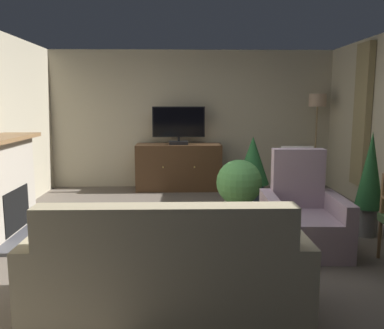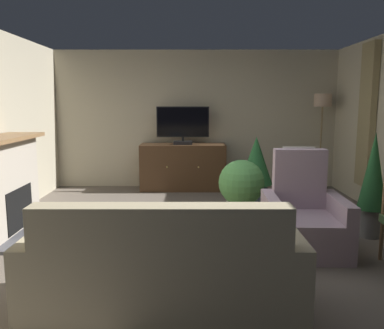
{
  "view_description": "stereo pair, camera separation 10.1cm",
  "coord_description": "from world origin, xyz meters",
  "px_view_note": "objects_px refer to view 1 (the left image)",
  "views": [
    {
      "loc": [
        -0.18,
        -4.66,
        1.64
      ],
      "look_at": [
        -0.06,
        0.27,
        0.88
      ],
      "focal_mm": 37.76,
      "sensor_mm": 36.0,
      "label": 1
    },
    {
      "loc": [
        -0.08,
        -4.66,
        1.64
      ],
      "look_at": [
        -0.06,
        0.27,
        0.88
      ],
      "focal_mm": 37.76,
      "sensor_mm": 36.0,
      "label": 2
    }
  ],
  "objects_px": {
    "television": "(179,124)",
    "floor_lamp": "(317,111)",
    "armchair_in_far_corner": "(302,220)",
    "coffee_table": "(185,220)",
    "potted_plant_on_hearth_side": "(239,187)",
    "fireplace": "(2,189)",
    "tv_cabinet": "(179,168)",
    "cat": "(114,219)",
    "potted_plant_tall_palm_by_window": "(253,167)",
    "tv_remote": "(167,213)",
    "folded_newspaper": "(182,216)",
    "sofa_floral": "(167,273)",
    "potted_plant_small_fern_corner": "(370,179)"
  },
  "relations": [
    {
      "from": "television",
      "to": "floor_lamp",
      "type": "distance_m",
      "value": 2.56
    },
    {
      "from": "armchair_in_far_corner",
      "to": "coffee_table",
      "type": "bearing_deg",
      "value": -174.48
    },
    {
      "from": "potted_plant_on_hearth_side",
      "to": "floor_lamp",
      "type": "bearing_deg",
      "value": 49.33
    },
    {
      "from": "fireplace",
      "to": "tv_cabinet",
      "type": "bearing_deg",
      "value": 50.14
    },
    {
      "from": "tv_cabinet",
      "to": "cat",
      "type": "bearing_deg",
      "value": -109.59
    },
    {
      "from": "armchair_in_far_corner",
      "to": "potted_plant_tall_palm_by_window",
      "type": "height_order",
      "value": "armchair_in_far_corner"
    },
    {
      "from": "cat",
      "to": "tv_remote",
      "type": "bearing_deg",
      "value": -49.98
    },
    {
      "from": "fireplace",
      "to": "folded_newspaper",
      "type": "height_order",
      "value": "fireplace"
    },
    {
      "from": "potted_plant_on_hearth_side",
      "to": "cat",
      "type": "bearing_deg",
      "value": -170.21
    },
    {
      "from": "tv_remote",
      "to": "sofa_floral",
      "type": "xyz_separation_m",
      "value": [
        0.06,
        -1.3,
        -0.13
      ]
    },
    {
      "from": "coffee_table",
      "to": "potted_plant_on_hearth_side",
      "type": "xyz_separation_m",
      "value": [
        0.75,
        1.24,
        0.1
      ]
    },
    {
      "from": "potted_plant_on_hearth_side",
      "to": "tv_remote",
      "type": "bearing_deg",
      "value": -129.82
    },
    {
      "from": "fireplace",
      "to": "floor_lamp",
      "type": "xyz_separation_m",
      "value": [
        4.71,
        2.52,
        0.89
      ]
    },
    {
      "from": "folded_newspaper",
      "to": "armchair_in_far_corner",
      "type": "distance_m",
      "value": 1.36
    },
    {
      "from": "potted_plant_small_fern_corner",
      "to": "sofa_floral",
      "type": "bearing_deg",
      "value": -143.61
    },
    {
      "from": "potted_plant_tall_palm_by_window",
      "to": "coffee_table",
      "type": "bearing_deg",
      "value": -117.47
    },
    {
      "from": "fireplace",
      "to": "sofa_floral",
      "type": "height_order",
      "value": "fireplace"
    },
    {
      "from": "potted_plant_tall_palm_by_window",
      "to": "tv_remote",
      "type": "bearing_deg",
      "value": -122.85
    },
    {
      "from": "television",
      "to": "fireplace",
      "type": "bearing_deg",
      "value": -130.45
    },
    {
      "from": "coffee_table",
      "to": "armchair_in_far_corner",
      "type": "relative_size",
      "value": 0.92
    },
    {
      "from": "television",
      "to": "sofa_floral",
      "type": "bearing_deg",
      "value": -90.68
    },
    {
      "from": "tv_remote",
      "to": "potted_plant_tall_palm_by_window",
      "type": "height_order",
      "value": "potted_plant_tall_palm_by_window"
    },
    {
      "from": "television",
      "to": "sofa_floral",
      "type": "relative_size",
      "value": 0.45
    },
    {
      "from": "armchair_in_far_corner",
      "to": "floor_lamp",
      "type": "distance_m",
      "value": 3.49
    },
    {
      "from": "folded_newspaper",
      "to": "sofa_floral",
      "type": "relative_size",
      "value": 0.14
    },
    {
      "from": "television",
      "to": "potted_plant_small_fern_corner",
      "type": "distance_m",
      "value": 3.6
    },
    {
      "from": "fireplace",
      "to": "potted_plant_on_hearth_side",
      "type": "xyz_separation_m",
      "value": [
        3.01,
        0.54,
        -0.1
      ]
    },
    {
      "from": "folded_newspaper",
      "to": "television",
      "type": "bearing_deg",
      "value": 96.32
    },
    {
      "from": "potted_plant_small_fern_corner",
      "to": "cat",
      "type": "relative_size",
      "value": 1.91
    },
    {
      "from": "tv_cabinet",
      "to": "folded_newspaper",
      "type": "distance_m",
      "value": 3.3
    },
    {
      "from": "tv_cabinet",
      "to": "floor_lamp",
      "type": "bearing_deg",
      "value": -1.45
    },
    {
      "from": "sofa_floral",
      "to": "armchair_in_far_corner",
      "type": "height_order",
      "value": "armchair_in_far_corner"
    },
    {
      "from": "folded_newspaper",
      "to": "armchair_in_far_corner",
      "type": "relative_size",
      "value": 0.27
    },
    {
      "from": "sofa_floral",
      "to": "cat",
      "type": "xyz_separation_m",
      "value": [
        -0.78,
        2.16,
        -0.2
      ]
    },
    {
      "from": "tv_cabinet",
      "to": "folded_newspaper",
      "type": "relative_size",
      "value": 5.3
    },
    {
      "from": "potted_plant_tall_palm_by_window",
      "to": "potted_plant_small_fern_corner",
      "type": "relative_size",
      "value": 0.86
    },
    {
      "from": "cat",
      "to": "fireplace",
      "type": "bearing_deg",
      "value": -169.33
    },
    {
      "from": "television",
      "to": "potted_plant_small_fern_corner",
      "type": "height_order",
      "value": "television"
    },
    {
      "from": "cat",
      "to": "sofa_floral",
      "type": "bearing_deg",
      "value": -70.2
    },
    {
      "from": "coffee_table",
      "to": "potted_plant_tall_palm_by_window",
      "type": "height_order",
      "value": "potted_plant_tall_palm_by_window"
    },
    {
      "from": "coffee_table",
      "to": "armchair_in_far_corner",
      "type": "height_order",
      "value": "armchair_in_far_corner"
    },
    {
      "from": "fireplace",
      "to": "potted_plant_small_fern_corner",
      "type": "height_order",
      "value": "potted_plant_small_fern_corner"
    },
    {
      "from": "sofa_floral",
      "to": "potted_plant_on_hearth_side",
      "type": "height_order",
      "value": "sofa_floral"
    },
    {
      "from": "fireplace",
      "to": "sofa_floral",
      "type": "relative_size",
      "value": 0.7
    },
    {
      "from": "coffee_table",
      "to": "potted_plant_small_fern_corner",
      "type": "xyz_separation_m",
      "value": [
        2.25,
        0.56,
        0.34
      ]
    },
    {
      "from": "folded_newspaper",
      "to": "cat",
      "type": "bearing_deg",
      "value": 138.01
    },
    {
      "from": "tv_cabinet",
      "to": "potted_plant_tall_palm_by_window",
      "type": "relative_size",
      "value": 1.43
    },
    {
      "from": "tv_remote",
      "to": "folded_newspaper",
      "type": "relative_size",
      "value": 0.57
    },
    {
      "from": "sofa_floral",
      "to": "armchair_in_far_corner",
      "type": "xyz_separation_m",
      "value": [
        1.46,
        1.34,
        0.02
      ]
    },
    {
      "from": "coffee_table",
      "to": "potted_plant_on_hearth_side",
      "type": "relative_size",
      "value": 1.2
    }
  ]
}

